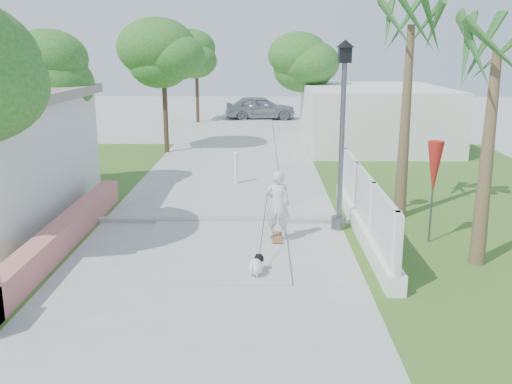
{
  "coord_description": "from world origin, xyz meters",
  "views": [
    {
      "loc": [
        1.05,
        -7.72,
        4.24
      ],
      "look_at": [
        0.9,
        4.73,
        1.1
      ],
      "focal_mm": 40.0,
      "sensor_mm": 36.0,
      "label": 1
    }
  ],
  "objects_px": {
    "dog": "(256,266)",
    "bollard": "(236,167)",
    "street_lamp": "(342,129)",
    "patio_umbrella": "(434,169)",
    "skateboarder": "(269,215)",
    "parked_car": "(260,107)"
  },
  "relations": [
    {
      "from": "skateboarder",
      "to": "bollard",
      "type": "bearing_deg",
      "value": -74.17
    },
    {
      "from": "dog",
      "to": "parked_car",
      "type": "xyz_separation_m",
      "value": [
        -0.04,
        25.07,
        0.5
      ]
    },
    {
      "from": "street_lamp",
      "to": "bollard",
      "type": "xyz_separation_m",
      "value": [
        -2.7,
        4.5,
        -1.84
      ]
    },
    {
      "from": "street_lamp",
      "to": "parked_car",
      "type": "relative_size",
      "value": 1.04
    },
    {
      "from": "dog",
      "to": "skateboarder",
      "type": "bearing_deg",
      "value": 97.87
    },
    {
      "from": "dog",
      "to": "bollard",
      "type": "bearing_deg",
      "value": 112.88
    },
    {
      "from": "skateboarder",
      "to": "patio_umbrella",
      "type": "bearing_deg",
      "value": -166.77
    },
    {
      "from": "patio_umbrella",
      "to": "dog",
      "type": "bearing_deg",
      "value": -151.99
    },
    {
      "from": "patio_umbrella",
      "to": "parked_car",
      "type": "relative_size",
      "value": 0.54
    },
    {
      "from": "street_lamp",
      "to": "parked_car",
      "type": "bearing_deg",
      "value": 95.22
    },
    {
      "from": "patio_umbrella",
      "to": "dog",
      "type": "distance_m",
      "value": 4.62
    },
    {
      "from": "skateboarder",
      "to": "parked_car",
      "type": "distance_m",
      "value": 23.45
    },
    {
      "from": "parked_car",
      "to": "skateboarder",
      "type": "bearing_deg",
      "value": 174.37
    },
    {
      "from": "street_lamp",
      "to": "dog",
      "type": "relative_size",
      "value": 7.36
    },
    {
      "from": "parked_car",
      "to": "bollard",
      "type": "bearing_deg",
      "value": 171.35
    },
    {
      "from": "skateboarder",
      "to": "parked_car",
      "type": "height_order",
      "value": "skateboarder"
    },
    {
      "from": "bollard",
      "to": "patio_umbrella",
      "type": "distance_m",
      "value": 7.25
    },
    {
      "from": "street_lamp",
      "to": "dog",
      "type": "bearing_deg",
      "value": -122.76
    },
    {
      "from": "patio_umbrella",
      "to": "parked_car",
      "type": "xyz_separation_m",
      "value": [
        -3.91,
        23.01,
        -0.96
      ]
    },
    {
      "from": "patio_umbrella",
      "to": "skateboarder",
      "type": "xyz_separation_m",
      "value": [
        -3.6,
        -0.44,
        -0.92
      ]
    },
    {
      "from": "bollard",
      "to": "parked_car",
      "type": "distance_m",
      "value": 17.52
    },
    {
      "from": "street_lamp",
      "to": "dog",
      "type": "height_order",
      "value": "street_lamp"
    }
  ]
}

